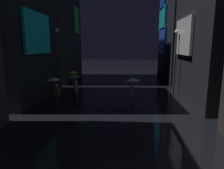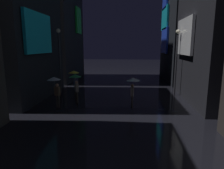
{
  "view_description": "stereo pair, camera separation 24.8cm",
  "coord_description": "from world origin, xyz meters",
  "px_view_note": "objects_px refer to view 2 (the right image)",
  "views": [
    {
      "loc": [
        0.83,
        -2.33,
        4.17
      ],
      "look_at": [
        0.0,
        10.3,
        1.7
      ],
      "focal_mm": 32.0,
      "sensor_mm": 36.0,
      "label": 1
    },
    {
      "loc": [
        1.08,
        -2.32,
        4.17
      ],
      "look_at": [
        0.0,
        10.3,
        1.7
      ],
      "focal_mm": 32.0,
      "sensor_mm": 36.0,
      "label": 2
    }
  ],
  "objects_px": {
    "streetlamp_left_far": "(59,53)",
    "streetlamp_right_far": "(177,55)",
    "pedestrian_foreground_right_clear": "(133,84)",
    "pedestrian_far_right_clear": "(55,84)",
    "pedestrian_near_crossing_green": "(76,80)",
    "pedestrian_midstreet_centre_yellow": "(74,76)"
  },
  "relations": [
    {
      "from": "streetlamp_left_far",
      "to": "streetlamp_right_far",
      "type": "bearing_deg",
      "value": -0.46
    },
    {
      "from": "pedestrian_foreground_right_clear",
      "to": "pedestrian_far_right_clear",
      "type": "bearing_deg",
      "value": -177.55
    },
    {
      "from": "pedestrian_foreground_right_clear",
      "to": "pedestrian_near_crossing_green",
      "type": "relative_size",
      "value": 1.0
    },
    {
      "from": "pedestrian_near_crossing_green",
      "to": "streetlamp_right_far",
      "type": "relative_size",
      "value": 0.39
    },
    {
      "from": "pedestrian_far_right_clear",
      "to": "pedestrian_midstreet_centre_yellow",
      "type": "bearing_deg",
      "value": 84.27
    },
    {
      "from": "streetlamp_right_far",
      "to": "pedestrian_midstreet_centre_yellow",
      "type": "bearing_deg",
      "value": -175.17
    },
    {
      "from": "pedestrian_foreground_right_clear",
      "to": "pedestrian_far_right_clear",
      "type": "xyz_separation_m",
      "value": [
        -5.22,
        -0.22,
        0.0
      ]
    },
    {
      "from": "streetlamp_right_far",
      "to": "streetlamp_left_far",
      "type": "xyz_separation_m",
      "value": [
        -10.0,
        0.08,
        0.08
      ]
    },
    {
      "from": "pedestrian_foreground_right_clear",
      "to": "pedestrian_far_right_clear",
      "type": "distance_m",
      "value": 5.22
    },
    {
      "from": "pedestrian_foreground_right_clear",
      "to": "streetlamp_right_far",
      "type": "height_order",
      "value": "streetlamp_right_far"
    },
    {
      "from": "pedestrian_midstreet_centre_yellow",
      "to": "pedestrian_near_crossing_green",
      "type": "bearing_deg",
      "value": -72.61
    },
    {
      "from": "pedestrian_near_crossing_green",
      "to": "streetlamp_left_far",
      "type": "bearing_deg",
      "value": 125.85
    },
    {
      "from": "pedestrian_near_crossing_green",
      "to": "streetlamp_right_far",
      "type": "height_order",
      "value": "streetlamp_right_far"
    },
    {
      "from": "pedestrian_foreground_right_clear",
      "to": "streetlamp_right_far",
      "type": "relative_size",
      "value": 0.39
    },
    {
      "from": "pedestrian_foreground_right_clear",
      "to": "streetlamp_left_far",
      "type": "relative_size",
      "value": 0.38
    },
    {
      "from": "pedestrian_foreground_right_clear",
      "to": "streetlamp_left_far",
      "type": "height_order",
      "value": "streetlamp_left_far"
    },
    {
      "from": "pedestrian_far_right_clear",
      "to": "pedestrian_near_crossing_green",
      "type": "xyz_separation_m",
      "value": [
        1.06,
        1.32,
        0.0
      ]
    },
    {
      "from": "pedestrian_foreground_right_clear",
      "to": "pedestrian_near_crossing_green",
      "type": "bearing_deg",
      "value": 165.25
    },
    {
      "from": "pedestrian_far_right_clear",
      "to": "streetlamp_left_far",
      "type": "relative_size",
      "value": 0.38
    },
    {
      "from": "pedestrian_foreground_right_clear",
      "to": "pedestrian_far_right_clear",
      "type": "relative_size",
      "value": 1.0
    },
    {
      "from": "pedestrian_far_right_clear",
      "to": "pedestrian_midstreet_centre_yellow",
      "type": "height_order",
      "value": "same"
    },
    {
      "from": "pedestrian_near_crossing_green",
      "to": "pedestrian_far_right_clear",
      "type": "bearing_deg",
      "value": -128.73
    }
  ]
}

